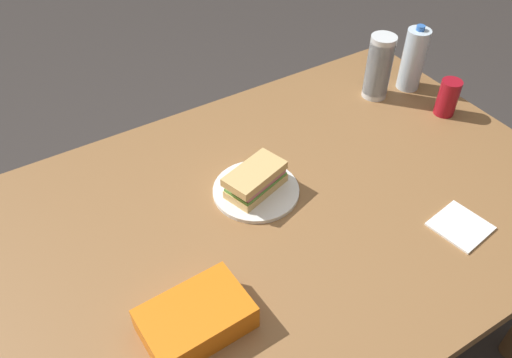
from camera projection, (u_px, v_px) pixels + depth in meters
The scene contains 8 objects.
dining_table at pixel (251, 242), 1.40m from camera, with size 1.83×1.08×0.76m.
paper_plate at pixel (256, 191), 1.42m from camera, with size 0.24×0.24×0.01m, color white.
sandwich at pixel (256, 179), 1.39m from camera, with size 0.20×0.15×0.08m.
soda_can_red at pixel (448, 98), 1.65m from camera, with size 0.07×0.07×0.12m, color maroon.
chip_bag at pixel (196, 319), 1.10m from camera, with size 0.23×0.15×0.07m, color orange.
water_bottle_tall at pixel (413, 59), 1.74m from camera, with size 0.08×0.08×0.23m.
plastic_cup_stack at pixel (379, 67), 1.70m from camera, with size 0.08×0.08×0.22m.
paper_napkin at pixel (460, 226), 1.33m from camera, with size 0.13×0.13×0.01m, color white.
Camera 1 is at (0.46, 0.77, 1.77)m, focal length 35.99 mm.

